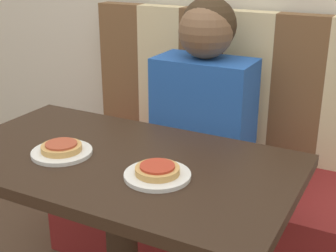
{
  "coord_description": "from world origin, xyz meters",
  "views": [
    {
      "loc": [
        0.71,
        -1.05,
        1.34
      ],
      "look_at": [
        0.0,
        0.32,
        0.75
      ],
      "focal_mm": 50.0,
      "sensor_mm": 36.0,
      "label": 1
    }
  ],
  "objects_px": {
    "pizza_left": "(61,147)",
    "person": "(205,86)",
    "pizza_right": "(157,170)",
    "plate_right": "(157,175)",
    "plate_left": "(62,152)"
  },
  "relations": [
    {
      "from": "plate_left",
      "to": "pizza_right",
      "type": "height_order",
      "value": "pizza_right"
    },
    {
      "from": "plate_left",
      "to": "plate_right",
      "type": "relative_size",
      "value": 1.0
    },
    {
      "from": "plate_left",
      "to": "plate_right",
      "type": "height_order",
      "value": "same"
    },
    {
      "from": "pizza_right",
      "to": "plate_left",
      "type": "bearing_deg",
      "value": -180.0
    },
    {
      "from": "plate_right",
      "to": "pizza_right",
      "type": "bearing_deg",
      "value": 90.0
    },
    {
      "from": "plate_left",
      "to": "pizza_right",
      "type": "relative_size",
      "value": 1.5
    },
    {
      "from": "person",
      "to": "plate_right",
      "type": "xyz_separation_m",
      "value": [
        0.16,
        -0.7,
        -0.05
      ]
    },
    {
      "from": "pizza_right",
      "to": "plate_right",
      "type": "bearing_deg",
      "value": -90.0
    },
    {
      "from": "pizza_left",
      "to": "pizza_right",
      "type": "height_order",
      "value": "same"
    },
    {
      "from": "person",
      "to": "pizza_right",
      "type": "bearing_deg",
      "value": -76.72
    },
    {
      "from": "plate_right",
      "to": "pizza_left",
      "type": "xyz_separation_m",
      "value": [
        -0.33,
        0.0,
        0.02
      ]
    },
    {
      "from": "person",
      "to": "pizza_left",
      "type": "bearing_deg",
      "value": -103.28
    },
    {
      "from": "pizza_left",
      "to": "pizza_right",
      "type": "xyz_separation_m",
      "value": [
        0.33,
        0.0,
        0.0
      ]
    },
    {
      "from": "pizza_left",
      "to": "person",
      "type": "bearing_deg",
      "value": 76.72
    },
    {
      "from": "person",
      "to": "pizza_right",
      "type": "height_order",
      "value": "person"
    }
  ]
}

